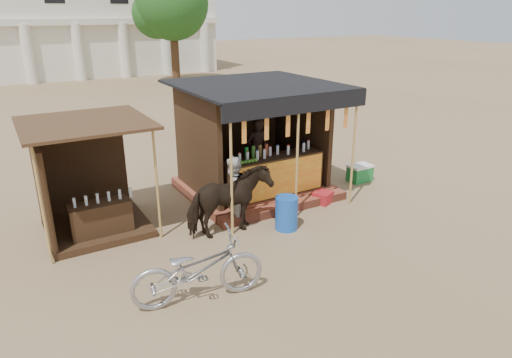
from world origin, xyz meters
name	(u,v)px	position (x,y,z in m)	size (l,w,h in m)	color
ground	(299,259)	(0.00, 0.00, 0.00)	(120.00, 120.00, 0.00)	#846B4C
main_stall	(256,154)	(1.01, 3.36, 1.02)	(3.60, 3.61, 2.78)	brown
secondary_stall	(84,193)	(-3.17, 3.24, 0.85)	(2.40, 2.40, 2.38)	#331F12
cow	(229,202)	(-0.65, 1.57, 0.73)	(0.79, 1.73, 1.46)	black
motorbike	(198,269)	(-2.14, -0.24, 0.57)	(0.75, 2.15, 1.13)	#9798A0
bystander	(233,191)	(-0.34, 2.00, 0.76)	(0.73, 0.57, 1.51)	silver
blue_barrel	(286,213)	(0.51, 1.19, 0.36)	(0.48, 0.48, 0.73)	#174DB0
red_crate	(323,197)	(2.06, 1.91, 0.14)	(0.41, 0.39, 0.28)	maroon
cooler	(360,173)	(3.87, 2.60, 0.23)	(0.65, 0.45, 0.46)	#1A7933
background_building	(17,17)	(-2.00, 29.94, 3.98)	(26.00, 7.45, 8.18)	silver
tree	(168,6)	(5.81, 22.14, 4.63)	(4.50, 4.40, 7.00)	#382314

